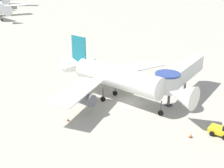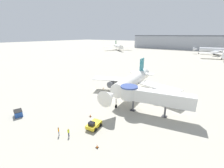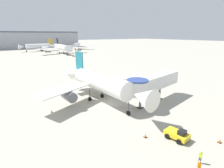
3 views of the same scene
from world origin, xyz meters
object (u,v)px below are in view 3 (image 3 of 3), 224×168
(jet_bridge, at_px, (152,83))
(background_jet_gold_tail, at_px, (39,46))
(ground_crew_wing_walker, at_px, (200,156))
(background_jet_gray_tail, at_px, (77,45))
(traffic_cone_port_wing, at_px, (52,111))
(ground_crew_marshaller, at_px, (199,167))
(pushback_tug_yellow, at_px, (177,134))
(traffic_cone_near_nose, at_px, (145,135))
(background_jet_black_tail, at_px, (62,47))
(traffic_cone_apron_front, at_px, (220,140))
(main_airplane, at_px, (100,82))

(jet_bridge, height_order, background_jet_gold_tail, background_jet_gold_tail)
(ground_crew_wing_walker, height_order, background_jet_gray_tail, background_jet_gray_tail)
(background_jet_gray_tail, bearing_deg, jet_bridge, -77.26)
(traffic_cone_port_wing, bearing_deg, ground_crew_wing_walker, -66.27)
(traffic_cone_port_wing, relative_size, ground_crew_marshaller, 0.36)
(pushback_tug_yellow, bearing_deg, traffic_cone_near_nose, 133.73)
(ground_crew_marshaller, bearing_deg, traffic_cone_near_nose, 122.08)
(traffic_cone_port_wing, distance_m, background_jet_gray_tail, 141.58)
(traffic_cone_port_wing, height_order, background_jet_gray_tail, background_jet_gray_tail)
(pushback_tug_yellow, height_order, traffic_cone_port_wing, pushback_tug_yellow)
(jet_bridge, xyz_separation_m, ground_crew_wing_walker, (-8.76, -16.26, -3.54))
(pushback_tug_yellow, xyz_separation_m, ground_crew_marshaller, (-3.76, -5.37, 0.26))
(background_jet_black_tail, distance_m, background_jet_gold_tail, 33.63)
(jet_bridge, xyz_separation_m, traffic_cone_port_wing, (-19.07, 7.20, -4.18))
(ground_crew_marshaller, xyz_separation_m, background_jet_gold_tail, (17.59, 155.52, 3.55))
(jet_bridge, relative_size, traffic_cone_apron_front, 21.64)
(traffic_cone_near_nose, height_order, ground_crew_wing_walker, ground_crew_wing_walker)
(ground_crew_wing_walker, distance_m, background_jet_gold_tail, 155.55)
(jet_bridge, distance_m, traffic_cone_port_wing, 20.81)
(ground_crew_marshaller, distance_m, ground_crew_wing_walker, 1.92)
(main_airplane, distance_m, background_jet_black_tail, 102.14)
(ground_crew_marshaller, relative_size, ground_crew_wing_walker, 1.06)
(pushback_tug_yellow, xyz_separation_m, background_jet_black_tail, (23.20, 117.86, 4.21))
(ground_crew_wing_walker, bearing_deg, jet_bridge, -44.44)
(traffic_cone_near_nose, xyz_separation_m, ground_crew_wing_walker, (1.44, -7.35, 0.59))
(ground_crew_wing_walker, height_order, background_jet_gold_tail, background_jet_gold_tail)
(traffic_cone_port_wing, bearing_deg, ground_crew_marshaller, -70.55)
(main_airplane, distance_m, ground_crew_marshaller, 24.50)
(ground_crew_marshaller, distance_m, background_jet_black_tail, 126.21)
(jet_bridge, distance_m, background_jet_gold_tail, 138.62)
(traffic_cone_apron_front, relative_size, background_jet_gray_tail, 0.03)
(traffic_cone_apron_front, bearing_deg, traffic_cone_port_wing, 125.84)
(traffic_cone_port_wing, xyz_separation_m, traffic_cone_near_nose, (8.88, -16.11, 0.05))
(traffic_cone_apron_front, distance_m, background_jet_gray_tail, 157.22)
(background_jet_black_tail, bearing_deg, background_jet_gold_tail, 108.68)
(traffic_cone_apron_front, xyz_separation_m, background_jet_gold_tail, (9.72, 154.00, 4.18))
(traffic_cone_near_nose, xyz_separation_m, ground_crew_marshaller, (-0.30, -8.17, 0.65))
(ground_crew_wing_walker, bearing_deg, ground_crew_marshaller, 99.33)
(background_jet_gray_tail, xyz_separation_m, background_jet_black_tail, (-24.01, -29.43, 0.54))
(jet_bridge, xyz_separation_m, traffic_cone_apron_front, (-2.63, -15.56, -4.11))
(main_airplane, bearing_deg, jet_bridge, -44.45)
(traffic_cone_near_nose, bearing_deg, jet_bridge, 41.15)
(main_airplane, xyz_separation_m, background_jet_gold_tail, (15.56, 131.34, 0.23))
(ground_crew_marshaller, distance_m, background_jet_gold_tail, 156.56)
(traffic_cone_near_nose, bearing_deg, ground_crew_wing_walker, -78.93)
(traffic_cone_near_nose, distance_m, ground_crew_wing_walker, 7.51)
(traffic_cone_near_nose, height_order, ground_crew_marshaller, ground_crew_marshaller)
(traffic_cone_port_wing, relative_size, background_jet_black_tail, 0.02)
(traffic_cone_near_nose, relative_size, background_jet_black_tail, 0.02)
(traffic_cone_port_wing, bearing_deg, background_jet_black_tail, 70.24)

